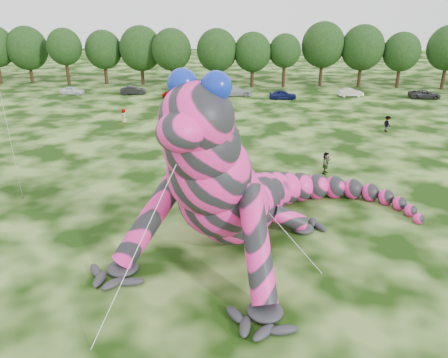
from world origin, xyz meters
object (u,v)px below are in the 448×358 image
tree_11 (362,56)px  tree_12 (400,60)px  tree_4 (104,57)px  spectator_5 (326,163)px  tree_2 (28,55)px  spectator_0 (207,148)px  car_3 (236,91)px  tree_10 (322,54)px  car_4 (283,95)px  tree_3 (66,57)px  car_5 (351,92)px  spectator_4 (124,116)px  spectator_1 (237,139)px  tree_9 (284,61)px  inflatable_gecko (243,151)px  spectator_2 (387,124)px  tree_7 (217,58)px  tree_6 (172,58)px  car_6 (425,94)px  car_0 (72,90)px  tree_8 (252,60)px  tree_13 (447,57)px  tree_5 (141,55)px  car_2 (178,95)px

tree_11 → tree_12: (6.23, -0.46, -0.55)m
tree_4 → spectator_5: size_ratio=4.85×
tree_2 → tree_12: bearing=-0.9°
tree_2 → spectator_0: size_ratio=5.77×
tree_12 → car_3: 28.26m
tree_4 → tree_10: size_ratio=0.86×
tree_10 → car_4: size_ratio=2.63×
tree_4 → tree_11: tree_11 is taller
tree_3 → spectator_0: (27.21, -35.97, -3.89)m
car_5 → spectator_4: bearing=112.4°
tree_11 → tree_3: bearing=-178.7°
car_4 → spectator_1: size_ratio=2.13×
tree_9 → car_5: size_ratio=2.29×
inflatable_gecko → spectator_2: size_ratio=11.98×
tree_10 → spectator_4: size_ratio=6.07×
tree_12 → spectator_4: tree_12 is taller
car_4 → tree_7: bearing=44.9°
tree_3 → tree_9: bearing=0.4°
tree_6 → spectator_0: (9.04, -35.59, -3.91)m
car_3 → car_6: size_ratio=1.10×
tree_3 → car_0: 9.69m
tree_3 → tree_4: 6.30m
tree_4 → car_5: size_ratio=2.39×
tree_8 → car_6: size_ratio=1.95×
tree_9 → tree_13: bearing=-0.5°
tree_9 → tree_12: 18.95m
inflatable_gecko → car_6: size_ratio=4.69×
car_0 → tree_5: bearing=-40.3°
tree_6 → tree_8: bearing=1.3°
inflatable_gecko → car_3: inflatable_gecko is taller
tree_12 → car_0: tree_12 is taller
tree_8 → car_2: (-10.88, -10.31, -3.83)m
tree_5 → tree_10: (30.52, 0.14, 0.35)m
tree_2 → tree_12: tree_2 is taller
tree_2 → spectator_2: tree_2 is taller
tree_6 → spectator_1: (11.77, -32.85, -3.81)m
tree_6 → tree_7: 7.48m
tree_9 → car_5: (9.64, -7.44, -3.71)m
spectator_5 → tree_5: bearing=51.7°
tree_9 → spectator_1: bearing=-101.6°
spectator_5 → spectator_1: spectator_1 is taller
tree_3 → car_4: tree_3 is taller
tree_10 → spectator_0: (-15.91, -37.48, -4.42)m
tree_11 → spectator_2: bearing=-96.5°
car_3 → tree_11: bearing=-75.6°
car_2 → spectator_1: (9.31, -22.84, 0.30)m
tree_9 → spectator_1: tree_9 is taller
tree_13 → spectator_1: size_ratio=5.40×
tree_7 → car_5: size_ratio=2.50×
spectator_5 → spectator_2: 15.85m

